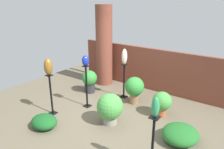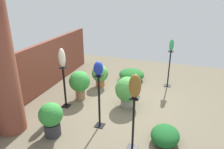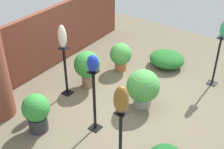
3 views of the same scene
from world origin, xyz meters
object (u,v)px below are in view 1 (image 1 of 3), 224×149
object	(u,v)px
potted_plant_near_pillar	(162,102)
potted_plant_walkway_edge	(90,80)
pedestal_cobalt	(87,88)
potted_plant_mid_left	(110,108)
potted_plant_front_left	(134,88)
brick_pillar	(104,46)
pedestal_ivory	(124,82)
pedestal_bronze	(51,96)
art_vase_cobalt	(85,61)
art_vase_jade	(155,107)
pedestal_jade	(152,148)
art_vase_bronze	(48,67)
art_vase_ivory	(124,57)

from	to	relation	value
potted_plant_near_pillar	potted_plant_walkway_edge	world-z (taller)	potted_plant_walkway_edge
pedestal_cobalt	potted_plant_mid_left	bearing A→B (deg)	-17.46
potted_plant_mid_left	potted_plant_front_left	xyz separation A→B (m)	(-0.10, 1.32, 0.06)
brick_pillar	pedestal_ivory	world-z (taller)	brick_pillar
pedestal_bronze	art_vase_cobalt	bearing A→B (deg)	61.62
art_vase_jade	potted_plant_walkway_edge	xyz separation A→B (m)	(-3.27, 2.01, -0.89)
art_vase_cobalt	potted_plant_near_pillar	xyz separation A→B (m)	(1.95, 0.78, -0.98)
pedestal_jade	pedestal_cobalt	size ratio (longest dim) A/B	0.92
art_vase_bronze	potted_plant_mid_left	xyz separation A→B (m)	(1.55, 0.53, -0.89)
potted_plant_near_pillar	art_vase_jade	bearing A→B (deg)	-70.49
pedestal_bronze	art_vase_jade	bearing A→B (deg)	-6.07
pedestal_jade	art_vase_jade	xyz separation A→B (m)	(0.00, 0.00, 0.79)
pedestal_cobalt	potted_plant_front_left	world-z (taller)	pedestal_cobalt
art_vase_jade	art_vase_cobalt	distance (m)	2.91
brick_pillar	art_vase_bronze	xyz separation A→B (m)	(0.27, -2.62, -0.06)
pedestal_jade	potted_plant_front_left	size ratio (longest dim) A/B	1.38
potted_plant_mid_left	pedestal_ivory	bearing A→B (deg)	111.15
pedestal_cobalt	potted_plant_walkway_edge	xyz separation A→B (m)	(-0.62, 0.81, -0.14)
art_vase_jade	potted_plant_near_pillar	size ratio (longest dim) A/B	0.54
art_vase_cobalt	potted_plant_front_left	distance (m)	1.64
art_vase_cobalt	art_vase_ivory	xyz separation A→B (m)	(0.50, 1.15, -0.05)
potted_plant_front_left	potted_plant_walkway_edge	world-z (taller)	potted_plant_front_left
art_vase_jade	potted_plant_front_left	xyz separation A→B (m)	(-1.67, 2.18, -0.81)
pedestal_bronze	potted_plant_mid_left	size ratio (longest dim) A/B	1.40
brick_pillar	art_vase_ivory	distance (m)	1.38
art_vase_jade	potted_plant_walkway_edge	size ratio (longest dim) A/B	0.49
pedestal_cobalt	potted_plant_near_pillar	xyz separation A→B (m)	(1.95, 0.78, -0.17)
pedestal_ivory	art_vase_jade	world-z (taller)	art_vase_jade
pedestal_bronze	pedestal_jade	bearing A→B (deg)	-6.07
art_vase_bronze	potted_plant_front_left	bearing A→B (deg)	51.84
art_vase_jade	art_vase_ivory	xyz separation A→B (m)	(-2.14, 2.35, 0.01)
brick_pillar	art_vase_ivory	xyz separation A→B (m)	(1.24, -0.59, -0.07)
art_vase_ivory	potted_plant_front_left	bearing A→B (deg)	-19.63
pedestal_cobalt	art_vase_ivory	distance (m)	1.47
brick_pillar	pedestal_bronze	world-z (taller)	brick_pillar
potted_plant_front_left	potted_plant_near_pillar	bearing A→B (deg)	-11.71
potted_plant_front_left	pedestal_cobalt	bearing A→B (deg)	-135.12
art_vase_cobalt	art_vase_ivory	size ratio (longest dim) A/B	0.63
potted_plant_walkway_edge	potted_plant_front_left	bearing A→B (deg)	6.12
art_vase_bronze	art_vase_ivory	bearing A→B (deg)	64.27
pedestal_cobalt	potted_plant_walkway_edge	world-z (taller)	pedestal_cobalt
pedestal_bronze	art_vase_ivory	size ratio (longest dim) A/B	2.33
pedestal_cobalt	art_vase_ivory	world-z (taller)	art_vase_ivory
art_vase_bronze	potted_plant_near_pillar	xyz separation A→B (m)	(2.42, 1.65, -0.94)
pedestal_ivory	potted_plant_front_left	bearing A→B (deg)	-19.63
potted_plant_walkway_edge	art_vase_bronze	bearing A→B (deg)	-84.85
pedestal_cobalt	potted_plant_walkway_edge	distance (m)	1.03
art_vase_bronze	art_vase_cobalt	size ratio (longest dim) A/B	1.48
art_vase_cobalt	potted_plant_mid_left	distance (m)	1.47
art_vase_bronze	potted_plant_walkway_edge	distance (m)	1.91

